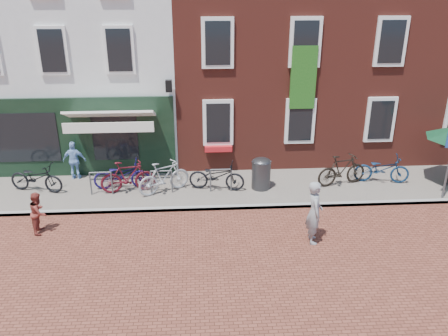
{
  "coord_description": "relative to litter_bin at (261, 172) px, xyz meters",
  "views": [
    {
      "loc": [
        -0.28,
        -12.9,
        6.87
      ],
      "look_at": [
        0.55,
        0.27,
        1.34
      ],
      "focal_mm": 36.71,
      "sensor_mm": 36.0,
      "label": 1
    }
  ],
  "objects": [
    {
      "name": "boy",
      "position": [
        -6.76,
        -2.34,
        -0.09
      ],
      "size": [
        0.49,
        0.62,
        1.24
      ],
      "primitive_type": "imported",
      "rotation": [
        0.0,
        0.0,
        1.6
      ],
      "color": "maroon",
      "rests_on": "ground"
    },
    {
      "name": "bicycle_3",
      "position": [
        -3.3,
        -0.12,
        -0.06
      ],
      "size": [
        1.88,
        1.34,
        1.11
      ],
      "primitive_type": "imported",
      "rotation": [
        0.0,
        0.0,
        2.06
      ],
      "color": "#A2A2A4",
      "rests_on": "sidewalk"
    },
    {
      "name": "bicycle_4",
      "position": [
        -1.53,
        -0.02,
        -0.11
      ],
      "size": [
        2.0,
        1.03,
        1.0
      ],
      "primitive_type": "imported",
      "rotation": [
        0.0,
        0.0,
        1.37
      ],
      "color": "black",
      "rests_on": "sidewalk"
    },
    {
      "name": "building_brick_mid",
      "position": [
        0.11,
        5.63,
        4.29
      ],
      "size": [
        6.0,
        8.0,
        10.0
      ],
      "primitive_type": "cube",
      "color": "maroon",
      "rests_on": "ground"
    },
    {
      "name": "bicycle_0",
      "position": [
        -7.63,
        0.22,
        -0.11
      ],
      "size": [
        2.01,
        1.13,
        1.0
      ],
      "primitive_type": "imported",
      "rotation": [
        0.0,
        0.0,
        1.31
      ],
      "color": "black",
      "rests_on": "sidewalk"
    },
    {
      "name": "sidewalk",
      "position": [
        -0.89,
        0.13,
        -0.66
      ],
      "size": [
        24.0,
        3.0,
        0.1
      ],
      "primitive_type": "cube",
      "color": "slate",
      "rests_on": "ground"
    },
    {
      "name": "ground",
      "position": [
        -1.89,
        -1.37,
        -0.71
      ],
      "size": [
        80.0,
        80.0,
        0.0
      ],
      "primitive_type": "plane",
      "color": "brown"
    },
    {
      "name": "cafe_person",
      "position": [
        -6.56,
        1.23,
        0.09
      ],
      "size": [
        0.84,
        0.38,
        1.41
      ],
      "primitive_type": "imported",
      "rotation": [
        0.0,
        0.0,
        3.1
      ],
      "color": "#86B0E7",
      "rests_on": "sidewalk"
    },
    {
      "name": "woman",
      "position": [
        0.99,
        -3.36,
        0.2
      ],
      "size": [
        0.48,
        0.69,
        1.82
      ],
      "primitive_type": "imported",
      "rotation": [
        0.0,
        0.0,
        1.51
      ],
      "color": "gray",
      "rests_on": "ground"
    },
    {
      "name": "bicycle_2",
      "position": [
        -4.78,
        0.28,
        -0.11
      ],
      "size": [
        1.93,
        0.75,
        1.0
      ],
      "primitive_type": "imported",
      "rotation": [
        0.0,
        0.0,
        1.62
      ],
      "color": "#18104C",
      "rests_on": "sidewalk"
    },
    {
      "name": "building_stucco",
      "position": [
        -6.89,
        5.63,
        3.79
      ],
      "size": [
        8.0,
        8.0,
        9.0
      ],
      "primitive_type": "cube",
      "color": "silver",
      "rests_on": "ground"
    },
    {
      "name": "bicycle_6",
      "position": [
        4.32,
        0.23,
        -0.11
      ],
      "size": [
        1.99,
        0.99,
        1.0
      ],
      "primitive_type": "imported",
      "rotation": [
        0.0,
        0.0,
        1.39
      ],
      "color": "#0F2847",
      "rests_on": "sidewalk"
    },
    {
      "name": "building_brick_right",
      "position": [
        6.11,
        5.63,
        4.29
      ],
      "size": [
        6.0,
        8.0,
        10.0
      ],
      "primitive_type": "cube",
      "color": "maroon",
      "rests_on": "ground"
    },
    {
      "name": "litter_bin",
      "position": [
        0.0,
        0.0,
        0.0
      ],
      "size": [
        0.64,
        0.64,
        1.18
      ],
      "color": "#353537",
      "rests_on": "sidewalk"
    },
    {
      "name": "bicycle_5",
      "position": [
        2.84,
        0.09,
        -0.06
      ],
      "size": [
        1.92,
        0.96,
        1.11
      ],
      "primitive_type": "imported",
      "rotation": [
        0.0,
        0.0,
        1.82
      ],
      "color": "black",
      "rests_on": "sidewalk"
    },
    {
      "name": "bicycle_1",
      "position": [
        -4.51,
        -0.02,
        -0.06
      ],
      "size": [
        1.91,
        0.79,
        1.11
      ],
      "primitive_type": "imported",
      "rotation": [
        0.0,
        0.0,
        1.72
      ],
      "color": "#4C0E17",
      "rests_on": "sidewalk"
    }
  ]
}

